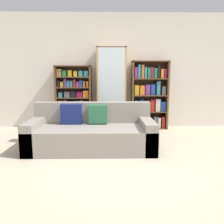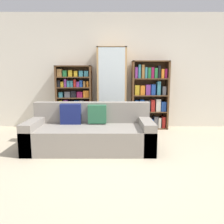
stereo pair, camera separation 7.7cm
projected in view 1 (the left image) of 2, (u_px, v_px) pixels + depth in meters
ground_plane at (126, 161)px, 3.21m from camera, size 16.00×16.00×0.00m
wall_back at (119, 72)px, 5.26m from camera, size 6.65×0.06×2.70m
couch at (92, 133)px, 3.77m from camera, size 2.10×0.93×0.77m
bookshelf_left at (74, 99)px, 5.15m from camera, size 0.83×0.32×1.48m
display_cabinet at (111, 89)px, 5.11m from camera, size 0.67×0.36×1.89m
bookshelf_right at (149, 97)px, 5.17m from camera, size 0.85×0.32×1.59m
wine_bottle at (141, 125)px, 4.90m from camera, size 0.09×0.09×0.36m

